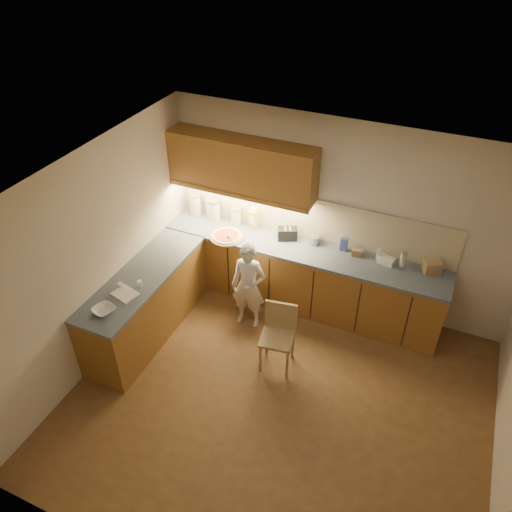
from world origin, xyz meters
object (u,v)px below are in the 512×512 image
(wooden_chair, at_px, (279,331))
(toaster, at_px, (287,234))
(oil_jug, at_px, (253,219))
(pizza_on_board, at_px, (227,236))
(child, at_px, (249,286))

(wooden_chair, bearing_deg, toaster, 98.35)
(wooden_chair, bearing_deg, oil_jug, 115.97)
(pizza_on_board, distance_m, oil_jug, 0.44)
(child, xyz_separation_m, wooden_chair, (0.60, -0.47, -0.12))
(child, height_order, toaster, child)
(wooden_chair, distance_m, oil_jug, 1.68)
(pizza_on_board, xyz_separation_m, child, (0.53, -0.46, -0.33))
(pizza_on_board, height_order, wooden_chair, pizza_on_board)
(wooden_chair, bearing_deg, pizza_on_board, 131.49)
(child, bearing_deg, toaster, 68.06)
(oil_jug, bearing_deg, wooden_chair, -55.20)
(pizza_on_board, bearing_deg, wooden_chair, -39.68)
(pizza_on_board, height_order, oil_jug, oil_jug)
(pizza_on_board, height_order, child, child)
(toaster, bearing_deg, pizza_on_board, 177.89)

